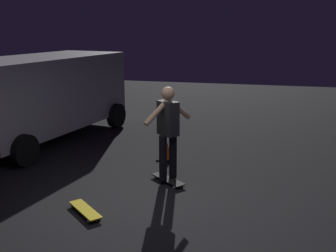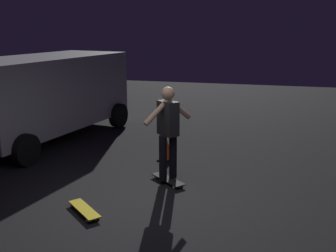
{
  "view_description": "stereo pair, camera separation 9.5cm",
  "coord_description": "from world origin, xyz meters",
  "px_view_note": "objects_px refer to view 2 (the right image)",
  "views": [
    {
      "loc": [
        -5.41,
        -1.73,
        2.76
      ],
      "look_at": [
        1.16,
        -0.14,
        1.05
      ],
      "focal_mm": 42.84,
      "sensor_mm": 36.0,
      "label": 1
    },
    {
      "loc": [
        -5.39,
        -1.83,
        2.76
      ],
      "look_at": [
        1.16,
        -0.14,
        1.05
      ],
      "focal_mm": 42.84,
      "sensor_mm": 36.0,
      "label": 2
    }
  ],
  "objects_px": {
    "skateboard_spare": "(84,209)",
    "traffic_cone": "(167,150)",
    "skateboard_ridden": "(168,179)",
    "skater": "(168,127)",
    "parked_van": "(45,92)"
  },
  "relations": [
    {
      "from": "skateboard_ridden",
      "to": "skateboard_spare",
      "type": "height_order",
      "value": "same"
    },
    {
      "from": "skateboard_spare",
      "to": "skateboard_ridden",
      "type": "bearing_deg",
      "value": -31.76
    },
    {
      "from": "skateboard_spare",
      "to": "parked_van",
      "type": "bearing_deg",
      "value": 37.35
    },
    {
      "from": "skater",
      "to": "traffic_cone",
      "type": "distance_m",
      "value": 1.52
    },
    {
      "from": "parked_van",
      "to": "skateboard_ridden",
      "type": "xyz_separation_m",
      "value": [
        -2.07,
        -3.64,
        -1.11
      ]
    },
    {
      "from": "parked_van",
      "to": "skateboard_spare",
      "type": "distance_m",
      "value": 4.62
    },
    {
      "from": "skateboard_spare",
      "to": "skater",
      "type": "height_order",
      "value": "skater"
    },
    {
      "from": "skateboard_spare",
      "to": "traffic_cone",
      "type": "distance_m",
      "value": 2.78
    },
    {
      "from": "skater",
      "to": "skateboard_ridden",
      "type": "bearing_deg",
      "value": 0.0
    },
    {
      "from": "skateboard_ridden",
      "to": "skateboard_spare",
      "type": "distance_m",
      "value": 1.75
    },
    {
      "from": "skater",
      "to": "traffic_cone",
      "type": "height_order",
      "value": "skater"
    },
    {
      "from": "skateboard_ridden",
      "to": "skater",
      "type": "relative_size",
      "value": 0.44
    },
    {
      "from": "skater",
      "to": "traffic_cone",
      "type": "relative_size",
      "value": 3.63
    },
    {
      "from": "skateboard_ridden",
      "to": "traffic_cone",
      "type": "relative_size",
      "value": 1.58
    },
    {
      "from": "skateboard_ridden",
      "to": "skater",
      "type": "xyz_separation_m",
      "value": [
        0.0,
        0.0,
        0.98
      ]
    }
  ]
}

